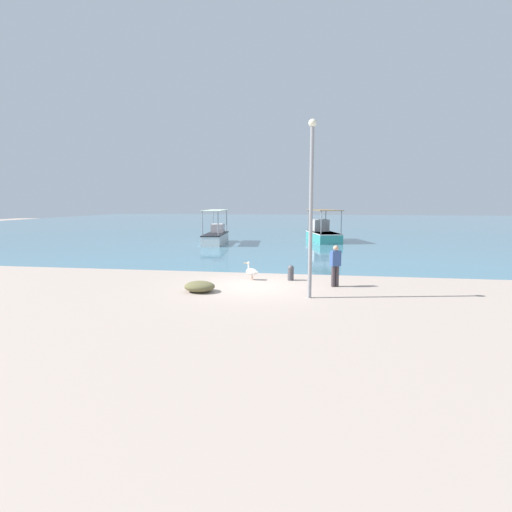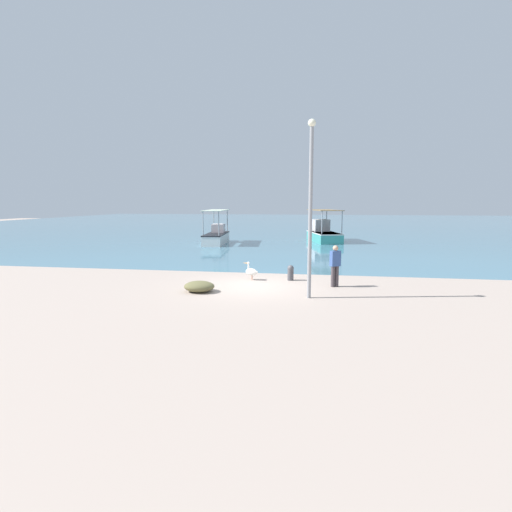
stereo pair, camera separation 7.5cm
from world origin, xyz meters
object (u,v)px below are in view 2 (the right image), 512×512
Objects in this scene: fisherman_standing at (335,265)px; pelican at (251,272)px; fishing_boat_far_right at (216,236)px; net_pile at (199,286)px; mooring_bollard at (291,272)px; lamp_post at (311,200)px; fishing_boat_far_left at (323,233)px.

pelican is at bearing 166.70° from fisherman_standing.
net_pile is at bearing -77.34° from fishing_boat_far_right.
mooring_bollard is 2.21m from fisherman_standing.
net_pile is (-4.19, 0.31, -3.27)m from lamp_post.
pelican is 0.68× the size of net_pile.
lamp_post is at bearing -65.55° from fishing_boat_far_right.
lamp_post is at bearing -4.27° from net_pile.
lamp_post is 9.16× the size of mooring_bollard.
fishing_boat_far_left is 19.12m from fisherman_standing.
lamp_post reaches higher than pelican.
fishing_boat_far_left reaches higher than pelican.
mooring_bollard is 4.33m from net_pile.
pelican is 3.07m from net_pile.
fishing_boat_far_right is 4.68× the size of net_pile.
fisherman_standing is at bearing -60.02° from fishing_boat_far_right.
pelican is at bearing -69.73° from fishing_boat_far_right.
fishing_boat_far_left is 0.89× the size of lamp_post.
net_pile is (3.95, -17.58, -0.45)m from fishing_boat_far_right.
lamp_post reaches higher than mooring_bollard.
fisherman_standing is (3.59, -0.85, 0.53)m from pelican.
fisherman_standing reaches higher than net_pile.
fishing_boat_far_left is at bearing 20.66° from fishing_boat_far_right.
net_pile is (-5.17, -1.78, -0.70)m from fisherman_standing.
fishing_boat_far_left is 18.15m from mooring_bollard.
mooring_bollard reaches higher than net_pile.
fisherman_standing is 1.44× the size of net_pile.
fishing_boat_far_right is 18.02m from net_pile.
pelican reaches higher than mooring_bollard.
fishing_boat_far_right reaches higher than mooring_bollard.
net_pile is at bearing -161.02° from fisherman_standing.
lamp_post reaches higher than fishing_boat_far_left.
pelican is at bearing 59.06° from net_pile.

